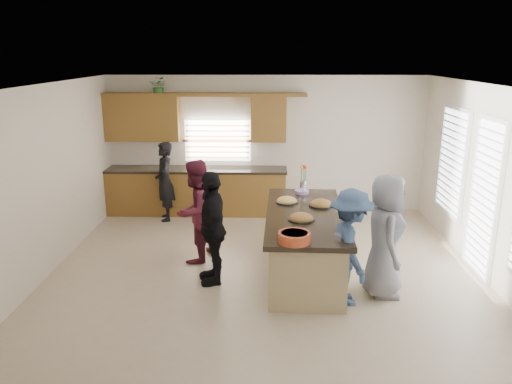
{
  "coord_description": "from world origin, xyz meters",
  "views": [
    {
      "loc": [
        0.06,
        -7.2,
        3.24
      ],
      "look_at": [
        -0.14,
        0.23,
        1.15
      ],
      "focal_mm": 35.0,
      "sensor_mm": 36.0,
      "label": 1
    }
  ],
  "objects_px": {
    "woman_right_front": "(385,236)",
    "woman_left_mid": "(196,211)",
    "island": "(305,245)",
    "salad_bowl": "(294,237)",
    "woman_right_back": "(350,247)",
    "woman_left_front": "(212,228)",
    "woman_left_back": "(165,182)"
  },
  "relations": [
    {
      "from": "woman_right_front",
      "to": "woman_left_mid",
      "type": "bearing_deg",
      "value": 70.33
    },
    {
      "from": "island",
      "to": "woman_right_front",
      "type": "xyz_separation_m",
      "value": [
        1.03,
        -0.66,
        0.4
      ]
    },
    {
      "from": "island",
      "to": "salad_bowl",
      "type": "bearing_deg",
      "value": -98.99
    },
    {
      "from": "island",
      "to": "woman_right_back",
      "type": "bearing_deg",
      "value": -58.06
    },
    {
      "from": "island",
      "to": "woman_left_front",
      "type": "height_order",
      "value": "woman_left_front"
    },
    {
      "from": "woman_left_back",
      "to": "woman_left_mid",
      "type": "distance_m",
      "value": 2.2
    },
    {
      "from": "woman_right_back",
      "to": "woman_right_front",
      "type": "relative_size",
      "value": 0.92
    },
    {
      "from": "woman_left_mid",
      "to": "woman_right_front",
      "type": "xyz_separation_m",
      "value": [
        2.72,
        -1.09,
        0.03
      ]
    },
    {
      "from": "island",
      "to": "woman_right_front",
      "type": "bearing_deg",
      "value": -31.2
    },
    {
      "from": "salad_bowl",
      "to": "woman_left_mid",
      "type": "relative_size",
      "value": 0.25
    },
    {
      "from": "island",
      "to": "woman_left_mid",
      "type": "distance_m",
      "value": 1.79
    },
    {
      "from": "salad_bowl",
      "to": "woman_left_mid",
      "type": "xyz_separation_m",
      "value": [
        -1.47,
        1.61,
        -0.2
      ]
    },
    {
      "from": "woman_left_back",
      "to": "woman_left_mid",
      "type": "relative_size",
      "value": 0.95
    },
    {
      "from": "island",
      "to": "woman_left_front",
      "type": "distance_m",
      "value": 1.44
    },
    {
      "from": "salad_bowl",
      "to": "woman_left_mid",
      "type": "height_order",
      "value": "woman_left_mid"
    },
    {
      "from": "woman_left_front",
      "to": "woman_right_back",
      "type": "xyz_separation_m",
      "value": [
        1.87,
        -0.57,
        -0.05
      ]
    },
    {
      "from": "woman_right_front",
      "to": "island",
      "type": "bearing_deg",
      "value": 59.33
    },
    {
      "from": "salad_bowl",
      "to": "woman_left_front",
      "type": "relative_size",
      "value": 0.25
    },
    {
      "from": "woman_left_back",
      "to": "woman_left_mid",
      "type": "height_order",
      "value": "woman_left_mid"
    },
    {
      "from": "island",
      "to": "woman_right_back",
      "type": "xyz_separation_m",
      "value": [
        0.53,
        -0.9,
        0.33
      ]
    },
    {
      "from": "salad_bowl",
      "to": "woman_right_front",
      "type": "distance_m",
      "value": 1.36
    },
    {
      "from": "woman_left_back",
      "to": "woman_right_front",
      "type": "distance_m",
      "value": 4.77
    },
    {
      "from": "woman_left_mid",
      "to": "woman_right_back",
      "type": "height_order",
      "value": "woman_left_mid"
    },
    {
      "from": "salad_bowl",
      "to": "woman_left_front",
      "type": "bearing_deg",
      "value": 143.02
    },
    {
      "from": "woman_left_back",
      "to": "woman_left_front",
      "type": "xyz_separation_m",
      "value": [
        1.24,
        -2.76,
        0.05
      ]
    },
    {
      "from": "woman_left_front",
      "to": "woman_left_back",
      "type": "bearing_deg",
      "value": -169.21
    },
    {
      "from": "salad_bowl",
      "to": "woman_left_back",
      "type": "height_order",
      "value": "woman_left_back"
    },
    {
      "from": "woman_left_mid",
      "to": "island",
      "type": "bearing_deg",
      "value": 105.34
    },
    {
      "from": "woman_left_back",
      "to": "woman_left_mid",
      "type": "bearing_deg",
      "value": 9.65
    },
    {
      "from": "salad_bowl",
      "to": "woman_right_back",
      "type": "distance_m",
      "value": 0.83
    },
    {
      "from": "woman_left_mid",
      "to": "woman_right_front",
      "type": "relative_size",
      "value": 0.96
    },
    {
      "from": "island",
      "to": "woman_left_mid",
      "type": "xyz_separation_m",
      "value": [
        -1.69,
        0.43,
        0.37
      ]
    }
  ]
}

